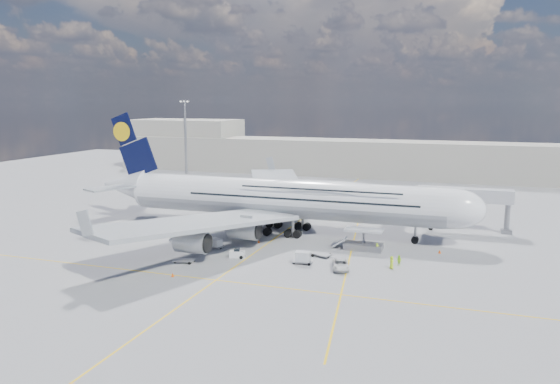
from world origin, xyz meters
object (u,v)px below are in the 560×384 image
(baggage_tug, at_px, (237,254))
(crew_loader, at_px, (399,261))
(cone_wing_right_inner, at_px, (259,241))
(cone_nose, at_px, (440,251))
(cone_wing_right_outer, at_px, (173,275))
(cone_tail, at_px, (136,228))
(catering_truck_outer, at_px, (290,188))
(cone_wing_left_inner, at_px, (261,210))
(dolly_row_a, at_px, (193,240))
(catering_truck_inner, at_px, (283,206))
(service_van, at_px, (341,265))
(light_mast, at_px, (186,145))
(airliner, at_px, (284,198))
(jet_bridge, at_px, (447,197))
(cargo_loader, at_px, (362,242))
(dolly_row_c, at_px, (216,243))
(dolly_nose_far, at_px, (303,257))
(crew_wing, at_px, (209,238))
(crew_nose, at_px, (377,248))
(cone_wing_left_outer, at_px, (263,207))
(crew_van, at_px, (392,262))
(dolly_back, at_px, (121,233))
(dolly_nose_near, at_px, (321,254))
(dolly_row_b, at_px, (184,260))
(crew_tug, at_px, (219,243))

(baggage_tug, bearing_deg, crew_loader, -5.13)
(cone_wing_right_inner, bearing_deg, cone_nose, 6.65)
(cone_wing_right_outer, relative_size, cone_tail, 1.13)
(catering_truck_outer, height_order, cone_wing_left_inner, catering_truck_outer)
(cone_nose, relative_size, cone_wing_left_inner, 1.18)
(dolly_row_a, xyz_separation_m, catering_truck_inner, (6.27, 31.30, 0.72))
(service_van, bearing_deg, cone_tail, 149.52)
(light_mast, height_order, cone_wing_right_inner, light_mast)
(airliner, distance_m, dolly_row_a, 19.58)
(jet_bridge, height_order, cone_wing_left_inner, jet_bridge)
(cargo_loader, xyz_separation_m, dolly_row_a, (-28.92, -6.90, -0.24))
(dolly_row_c, relative_size, dolly_nose_far, 0.91)
(crew_wing, height_order, cone_tail, crew_wing)
(baggage_tug, xyz_separation_m, crew_wing, (-8.56, 7.24, 0.11))
(crew_nose, xyz_separation_m, cone_wing_right_outer, (-26.19, -22.50, -0.54))
(cone_wing_left_inner, xyz_separation_m, cone_wing_left_outer, (-1.19, 3.99, 0.05))
(airliner, height_order, crew_van, airliner)
(catering_truck_inner, height_order, cone_wing_right_inner, catering_truck_inner)
(catering_truck_outer, bearing_deg, crew_nose, -32.85)
(dolly_nose_far, bearing_deg, cone_wing_right_inner, 131.30)
(dolly_back, bearing_deg, crew_loader, 12.74)
(dolly_row_a, height_order, cone_wing_left_inner, dolly_row_a)
(dolly_nose_near, distance_m, cone_wing_left_outer, 42.50)
(catering_truck_inner, distance_m, crew_van, 44.32)
(dolly_row_b, bearing_deg, catering_truck_inner, 77.44)
(dolly_nose_near, relative_size, cone_wing_right_inner, 6.57)
(dolly_back, distance_m, catering_truck_outer, 54.54)
(dolly_row_c, bearing_deg, dolly_nose_near, 24.90)
(dolly_back, height_order, dolly_nose_near, dolly_nose_near)
(light_mast, relative_size, dolly_nose_far, 7.75)
(light_mast, distance_m, crew_nose, 74.58)
(crew_loader, bearing_deg, baggage_tug, -141.36)
(dolly_nose_near, xyz_separation_m, cone_nose, (18.36, 8.38, -0.07))
(crew_nose, relative_size, crew_tug, 1.00)
(dolly_row_c, bearing_deg, crew_loader, 21.87)
(crew_nose, relative_size, cone_wing_left_outer, 2.60)
(jet_bridge, bearing_deg, crew_loader, -102.91)
(dolly_row_a, bearing_deg, crew_van, 18.88)
(airliner, relative_size, cargo_loader, 9.28)
(crew_loader, xyz_separation_m, crew_tug, (-30.83, 0.47, -0.03))
(dolly_back, height_order, baggage_tug, baggage_tug)
(jet_bridge, relative_size, crew_tug, 11.42)
(dolly_row_b, relative_size, dolly_back, 1.22)
(jet_bridge, height_order, service_van, jet_bridge)
(cone_nose, distance_m, cone_wing_left_inner, 46.85)
(crew_van, distance_m, cone_nose, 12.96)
(dolly_nose_far, bearing_deg, cargo_loader, 49.02)
(dolly_row_a, bearing_deg, catering_truck_inner, 101.37)
(catering_truck_inner, relative_size, cone_nose, 10.40)
(dolly_row_b, bearing_deg, jet_bridge, 33.44)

